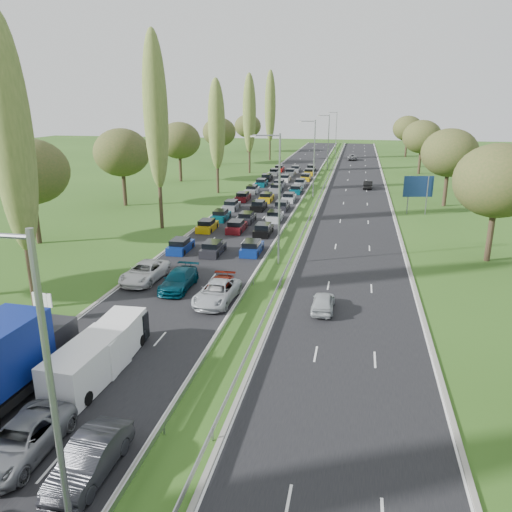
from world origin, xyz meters
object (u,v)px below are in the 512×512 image
Objects in this scene: white_van_front at (89,363)px; white_van_rear at (116,339)px; direction_sign at (418,188)px; near_car_2 at (145,272)px; info_sign at (43,303)px.

white_van_rear is (0.04, 3.02, -0.05)m from white_van_front.
white_van_front is 52.49m from direction_sign.
white_van_rear is at bearing -70.41° from near_car_2.
info_sign is (-3.52, -9.06, 0.56)m from near_car_2.
white_van_front is 2.70× the size of info_sign.
white_van_front is at bearing -114.37° from direction_sign.
direction_sign is (21.59, 44.74, 2.46)m from white_van_rear.
info_sign is 50.31m from direction_sign.
white_van_rear is at bearing 91.80° from white_van_front.
info_sign is (-7.21, 3.54, 0.26)m from white_van_rear.
white_van_front is at bearing -93.55° from white_van_rear.
near_car_2 is 1.00× the size of white_van_front.
info_sign is at bearing -124.96° from direction_sign.
direction_sign is at bearing 55.09° from near_car_2.
white_van_front is at bearing -73.60° from near_car_2.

